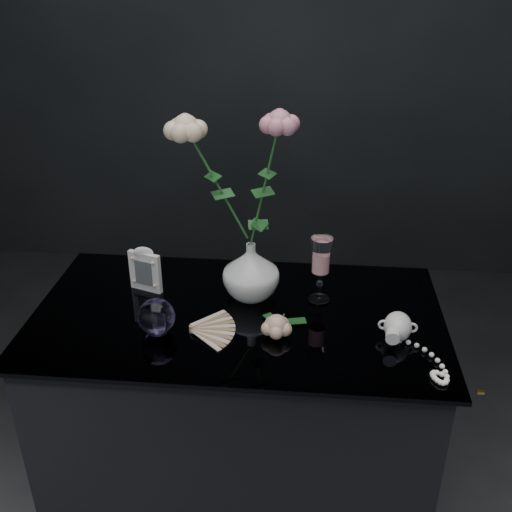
# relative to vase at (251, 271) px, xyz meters

# --- Properties ---
(table) EXTENTS (1.05, 0.58, 0.76)m
(table) POSITION_rel_vase_xyz_m (-0.03, -0.09, -0.46)
(table) COLOR black
(table) RESTS_ON ground
(vase) EXTENTS (0.16, 0.16, 0.16)m
(vase) POSITION_rel_vase_xyz_m (0.00, 0.00, 0.00)
(vase) COLOR white
(vase) RESTS_ON table
(wine_glass) EXTENTS (0.07, 0.07, 0.18)m
(wine_glass) POSITION_rel_vase_xyz_m (0.18, -0.00, 0.01)
(wine_glass) COLOR white
(wine_glass) RESTS_ON table
(picture_frame) EXTENTS (0.12, 0.10, 0.13)m
(picture_frame) POSITION_rel_vase_xyz_m (-0.29, 0.01, -0.01)
(picture_frame) COLOR white
(picture_frame) RESTS_ON table
(paperweight) EXTENTS (0.11, 0.11, 0.09)m
(paperweight) POSITION_rel_vase_xyz_m (-0.21, -0.19, -0.03)
(paperweight) COLOR #836EB3
(paperweight) RESTS_ON table
(paper_fan) EXTENTS (0.25, 0.22, 0.02)m
(paper_fan) POSITION_rel_vase_xyz_m (-0.13, -0.18, -0.07)
(paper_fan) COLOR beige
(paper_fan) RESTS_ON table
(loose_rose) EXTENTS (0.17, 0.19, 0.06)m
(loose_rose) POSITION_rel_vase_xyz_m (0.08, -0.17, -0.05)
(loose_rose) COLOR #E4B293
(loose_rose) RESTS_ON table
(pearl_jar) EXTENTS (0.25, 0.26, 0.07)m
(pearl_jar) POSITION_rel_vase_xyz_m (0.37, -0.15, -0.04)
(pearl_jar) COLOR white
(pearl_jar) RESTS_ON table
(roses) EXTENTS (0.30, 0.11, 0.40)m
(roses) POSITION_rel_vase_xyz_m (-0.04, -0.00, 0.27)
(roses) COLOR #FFD2A5
(roses) RESTS_ON vase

